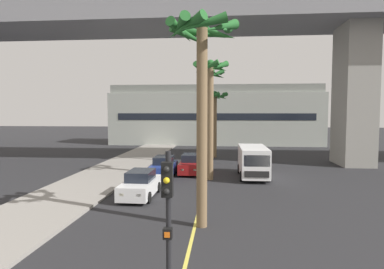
# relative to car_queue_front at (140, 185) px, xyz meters

# --- Properties ---
(sidewalk_left) EXTENTS (4.80, 80.00, 0.15)m
(sidewalk_left) POSITION_rel_car_queue_front_xyz_m (-4.34, -4.13, -0.65)
(sidewalk_left) COLOR gray
(sidewalk_left) RESTS_ON ground
(lane_stripe_center) EXTENTS (0.14, 56.00, 0.01)m
(lane_stripe_center) POSITION_rel_car_queue_front_xyz_m (3.66, 3.87, -0.72)
(lane_stripe_center) COLOR #DBCC4C
(lane_stripe_center) RESTS_ON ground
(bridge_overpass) EXTENTS (88.17, 8.00, 17.32)m
(bridge_overpass) POSITION_rel_car_queue_front_xyz_m (4.74, 13.65, 13.14)
(bridge_overpass) COLOR gray
(bridge_overpass) RESTS_ON ground
(pier_building_backdrop) EXTENTS (31.96, 8.04, 9.03)m
(pier_building_backdrop) POSITION_rel_car_queue_front_xyz_m (3.66, 33.23, 3.73)
(pier_building_backdrop) COLOR #ADB2A8
(pier_building_backdrop) RESTS_ON ground
(car_queue_front) EXTENTS (1.89, 4.13, 1.56)m
(car_queue_front) POSITION_rel_car_queue_front_xyz_m (0.00, 0.00, 0.00)
(car_queue_front) COLOR white
(car_queue_front) RESTS_ON ground
(car_queue_second) EXTENTS (1.84, 4.10, 1.56)m
(car_queue_second) POSITION_rel_car_queue_front_xyz_m (2.27, 7.83, 0.00)
(car_queue_second) COLOR maroon
(car_queue_second) RESTS_ON ground
(car_queue_third) EXTENTS (1.85, 4.11, 1.56)m
(car_queue_third) POSITION_rel_car_queue_front_xyz_m (0.27, 6.32, 0.00)
(car_queue_third) COLOR navy
(car_queue_third) RESTS_ON ground
(delivery_van) EXTENTS (2.20, 5.27, 2.36)m
(delivery_van) POSITION_rel_car_queue_front_xyz_m (7.19, 6.51, 0.57)
(delivery_van) COLOR white
(delivery_van) RESTS_ON ground
(traffic_light_median_near) EXTENTS (0.24, 0.37, 4.20)m
(traffic_light_median_near) POSITION_rel_car_queue_front_xyz_m (3.67, -11.97, 1.99)
(traffic_light_median_near) COLOR black
(traffic_light_median_near) RESTS_ON ground
(palm_tree_near_median) EXTENTS (2.92, 2.93, 7.28)m
(palm_tree_near_median) POSITION_rel_car_queue_front_xyz_m (4.00, 17.41, 4.97)
(palm_tree_near_median) COLOR brown
(palm_tree_near_median) RESTS_ON ground
(palm_tree_mid_median) EXTENTS (2.69, 2.72, 8.84)m
(palm_tree_mid_median) POSITION_rel_car_queue_front_xyz_m (3.96, 5.39, 5.89)
(palm_tree_mid_median) COLOR brown
(palm_tree_mid_median) RESTS_ON ground
(palm_tree_far_median) EXTENTS (3.16, 3.19, 9.08)m
(palm_tree_far_median) POSITION_rel_car_queue_front_xyz_m (3.93, -4.75, 6.37)
(palm_tree_far_median) COLOR brown
(palm_tree_far_median) RESTS_ON ground
(palm_tree_farthest_median) EXTENTS (2.82, 2.92, 9.06)m
(palm_tree_farthest_median) POSITION_rel_car_queue_front_xyz_m (3.74, 12.01, 6.45)
(palm_tree_farthest_median) COLOR brown
(palm_tree_farthest_median) RESTS_ON ground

